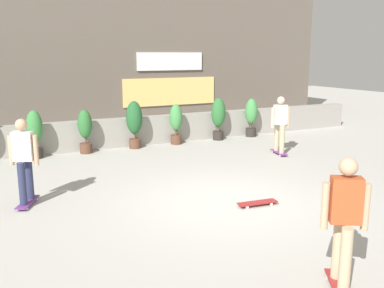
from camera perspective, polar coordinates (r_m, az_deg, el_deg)
name	(u,v)px	position (r m, az deg, el deg)	size (l,w,h in m)	color
ground_plane	(226,202)	(8.48, 4.58, -7.84)	(48.00, 48.00, 0.00)	#B2AFA8
planter_wall	(129,132)	(13.69, -8.46, 1.64)	(18.00, 0.40, 0.90)	gray
building_backdrop	(94,45)	(17.33, -12.99, 12.90)	(20.00, 2.08, 6.50)	#60564C
potted_plant_1	(35,131)	(12.61, -20.38, 1.61)	(0.44, 0.44, 1.36)	#2D2823
potted_plant_2	(85,129)	(12.83, -14.17, 1.94)	(0.41, 0.41, 1.30)	brown
potted_plant_3	(134,121)	(13.21, -7.76, 3.07)	(0.50, 0.50, 1.48)	brown
potted_plant_4	(176,122)	(13.75, -2.17, 2.97)	(0.42, 0.42, 1.31)	brown
potted_plant_5	(218,116)	(14.45, 3.57, 3.80)	(0.48, 0.48, 1.44)	#2D2823
potted_plant_6	(251,115)	(15.17, 7.97, 3.85)	(0.44, 0.44, 1.35)	#2D2823
skater_far_right	(344,219)	(5.46, 19.80, -9.43)	(0.59, 0.78, 1.70)	maroon
skater_foreground	(280,123)	(12.52, 11.75, 2.84)	(0.55, 0.82, 1.70)	#72338C
skater_mid_plaza	(24,158)	(8.65, -21.65, -1.78)	(0.54, 0.80, 1.70)	#72338C
skateboard_near_camera	(257,203)	(8.36, 8.79, -7.80)	(0.82, 0.29, 0.08)	maroon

